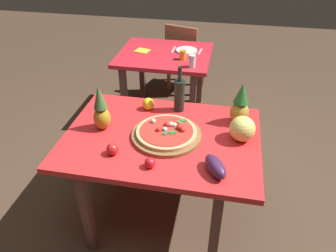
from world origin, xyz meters
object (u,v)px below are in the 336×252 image
eggplant (215,166)px  drinking_glass_water (192,61)px  background_table (165,63)px  pineapple_right (101,110)px  tomato_by_bottle (149,163)px  tomato_near_board (112,149)px  bell_pepper (148,104)px  napkin_folded (142,51)px  pizza (167,131)px  knife_utensil (200,52)px  pineapple_left (240,106)px  wine_bottle (179,95)px  dinner_plate (187,50)px  fork_utensil (173,50)px  drinking_glass_juice (183,55)px  pizza_board (167,135)px  display_table (162,145)px  dining_chair (184,54)px  melon (242,129)px

eggplant → drinking_glass_water: drinking_glass_water is taller
background_table → pineapple_right: (-0.14, -1.40, 0.25)m
tomato_by_bottle → drinking_glass_water: bearing=87.8°
tomato_by_bottle → tomato_near_board: 0.26m
pineapple_right → eggplant: 0.84m
bell_pepper → napkin_folded: (-0.34, 1.12, -0.04)m
pizza → bell_pepper: (-0.20, 0.31, 0.00)m
drinking_glass_water → knife_utensil: (0.03, 0.38, -0.05)m
napkin_folded → pineapple_right: bearing=-86.0°
tomato_by_bottle → pineapple_left: bearing=49.2°
background_table → bell_pepper: size_ratio=9.91×
wine_bottle → dinner_plate: size_ratio=1.56×
dinner_plate → fork_utensil: dinner_plate is taller
wine_bottle → napkin_folded: 1.23m
drinking_glass_juice → tomato_near_board: bearing=-97.1°
fork_utensil → pineapple_left: bearing=-58.7°
bell_pepper → pizza_board: bearing=-57.4°
wine_bottle → tomato_by_bottle: wine_bottle is taller
fork_utensil → napkin_folded: (-0.31, -0.08, -0.00)m
display_table → dining_chair: dining_chair is taller
napkin_folded → dinner_plate: bearing=10.4°
background_table → melon: 1.57m
napkin_folded → tomato_near_board: bearing=-81.3°
knife_utensil → tomato_near_board: bearing=-95.5°
pizza → melon: (0.48, 0.06, 0.04)m
melon → bell_pepper: bearing=159.7°
background_table → dinner_plate: 0.26m
dining_chair → pineapple_left: 1.93m
background_table → eggplant: size_ratio=4.69×
fork_utensil → pizza: bearing=-78.7°
pineapple_left → melon: bearing=-83.8°
pizza → tomato_by_bottle: pizza is taller
dining_chair → pineapple_right: size_ratio=2.63×
bell_pepper → pineapple_left: bearing=-4.7°
drinking_glass_water → fork_utensil: drinking_glass_water is taller
bell_pepper → napkin_folded: size_ratio=0.68×
pizza_board → pineapple_right: (-0.44, 0.01, 0.13)m
drinking_glass_juice → drinking_glass_water: bearing=-55.1°
pizza → pizza_board: bearing=-128.2°
display_table → wine_bottle: (0.06, 0.34, 0.21)m
wine_bottle → napkin_folded: (-0.57, 1.09, -0.13)m
tomato_near_board → drinking_glass_water: (0.30, 1.37, 0.02)m
pineapple_left → knife_utensil: pineapple_left is taller
eggplant → dinner_plate: (-0.43, 1.80, -0.04)m
pineapple_right → drinking_glass_juice: bearing=74.8°
pizza → dinner_plate: (-0.09, 1.51, -0.03)m
bell_pepper → tomato_near_board: (-0.09, -0.56, -0.01)m
tomato_by_bottle → napkin_folded: bearing=106.1°
dining_chair → dinner_plate: 0.60m
pizza_board → eggplant: eggplant is taller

